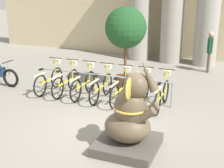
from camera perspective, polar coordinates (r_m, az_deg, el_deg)
ground_plane at (r=7.93m, az=-1.02°, el=-7.97°), size 60.00×60.00×0.00m
column_left at (r=14.83m, az=5.18°, el=14.54°), size 1.24×1.24×5.16m
column_middle at (r=14.46m, az=11.13°, el=14.20°), size 1.24×1.24×5.16m
column_right at (r=14.25m, az=17.31°, el=13.70°), size 1.24×1.24×5.16m
bike_rack at (r=9.72m, az=-1.64°, el=0.89°), size 4.43×0.05×0.77m
bicycle_0 at (r=10.59m, az=-11.38°, el=0.84°), size 0.48×1.72×1.08m
bicycle_1 at (r=10.26m, az=-8.38°, el=0.46°), size 0.48×1.72×1.08m
bicycle_2 at (r=9.96m, az=-5.20°, el=0.05°), size 0.48×1.72×1.08m
bicycle_3 at (r=9.67m, az=-1.93°, el=-0.44°), size 0.48×1.72×1.08m
bicycle_4 at (r=9.44m, az=1.61°, el=-0.90°), size 0.48×1.72×1.08m
bicycle_5 at (r=9.26m, az=5.36°, el=-1.34°), size 0.48×1.72×1.08m
bicycle_6 at (r=9.09m, az=9.17°, el=-1.88°), size 0.48×1.72×1.08m
elephant_statue at (r=6.67m, az=3.28°, el=-6.66°), size 1.31×1.31×2.05m
person_pedestrian at (r=13.21m, az=17.46°, el=6.27°), size 0.22×0.47×1.66m
potted_tree at (r=10.54m, az=2.52°, el=9.61°), size 1.39×1.39×2.77m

